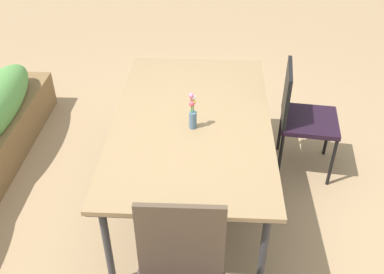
{
  "coord_description": "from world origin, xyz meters",
  "views": [
    {
      "loc": [
        -2.53,
        -0.21,
        2.51
      ],
      "look_at": [
        0.08,
        -0.07,
        0.59
      ],
      "focal_mm": 41.14,
      "sensor_mm": 36.0,
      "label": 1
    }
  ],
  "objects": [
    {
      "name": "dining_table",
      "position": [
        0.08,
        -0.07,
        0.71
      ],
      "size": [
        1.9,
        1.12,
        0.76
      ],
      "color": "#8C704C",
      "rests_on": "ground"
    },
    {
      "name": "chair_near_right",
      "position": [
        0.51,
        -0.94,
        0.55
      ],
      "size": [
        0.51,
        0.51,
        0.95
      ],
      "rotation": [
        0.0,
        0.0,
        3.03
      ],
      "color": "black",
      "rests_on": "ground"
    },
    {
      "name": "ground_plane",
      "position": [
        0.0,
        0.0,
        0.0
      ],
      "size": [
        12.0,
        12.0,
        0.0
      ],
      "primitive_type": "plane",
      "color": "#9E7F5B"
    },
    {
      "name": "flower_vase",
      "position": [
        -0.03,
        -0.08,
        0.88
      ],
      "size": [
        0.06,
        0.06,
        0.27
      ],
      "color": "slate",
      "rests_on": "dining_table"
    }
  ]
}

